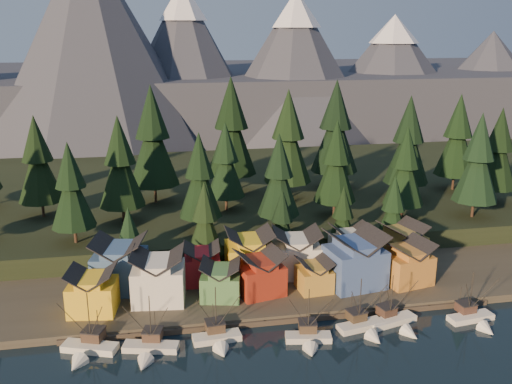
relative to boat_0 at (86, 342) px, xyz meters
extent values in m
plane|color=black|center=(34.69, -11.13, -2.21)|extent=(500.00, 500.00, 0.00)
cube|color=#383429|center=(34.69, 28.87, -1.46)|extent=(400.00, 50.00, 1.50)
cube|color=black|center=(34.69, 78.87, 0.79)|extent=(420.00, 100.00, 6.00)
cube|color=#41392E|center=(34.69, 5.37, -1.71)|extent=(80.00, 4.00, 1.00)
cube|color=#404452|center=(34.69, 228.87, 12.79)|extent=(560.00, 160.00, 30.00)
cone|color=#404452|center=(-10.31, 168.87, 42.79)|extent=(100.00, 100.00, 90.00)
cone|color=#404452|center=(29.69, 186.87, 33.79)|extent=(80.00, 80.00, 72.00)
cone|color=white|center=(29.69, 186.87, 61.15)|extent=(22.40, 22.40, 17.28)
cone|color=#404452|center=(79.69, 174.87, 31.79)|extent=(84.00, 84.00, 68.00)
cone|color=white|center=(79.69, 174.87, 57.63)|extent=(23.52, 23.52, 16.32)
cone|color=#404452|center=(134.69, 190.87, 26.79)|extent=(92.00, 92.00, 58.00)
cone|color=white|center=(134.69, 190.87, 48.83)|extent=(25.76, 25.76, 13.92)
cone|color=#404452|center=(194.69, 198.87, 22.79)|extent=(88.00, 88.00, 50.00)
cube|color=silver|center=(0.36, 0.99, -1.85)|extent=(9.68, 5.97, 1.62)
cone|color=silver|center=(-1.35, -3.76, -1.85)|extent=(3.92, 3.98, 3.04)
cube|color=black|center=(0.36, 0.99, -2.46)|extent=(9.91, 6.10, 0.35)
cube|color=#443224|center=(0.92, 2.57, -0.28)|extent=(4.08, 3.96, 1.82)
cube|color=#272525|center=(0.92, 2.57, 0.73)|extent=(4.34, 4.22, 0.20)
cylinder|color=black|center=(0.54, 1.51, 3.47)|extent=(0.18, 0.18, 9.12)
cylinder|color=black|center=(1.57, 4.36, 1.14)|extent=(0.14, 0.14, 4.46)
cube|color=beige|center=(10.36, -0.69, -1.87)|extent=(9.63, 4.96, 1.53)
cone|color=beige|center=(9.16, -5.61, -1.87)|extent=(3.53, 3.74, 2.86)
cube|color=black|center=(10.36, -0.69, -2.45)|extent=(9.86, 5.06, 0.33)
cube|color=#493427|center=(10.76, 0.95, -0.40)|extent=(3.64, 3.50, 1.72)
cube|color=#272525|center=(10.76, 0.95, 0.56)|extent=(3.87, 3.73, 0.19)
cylinder|color=black|center=(10.49, -0.15, 3.13)|extent=(0.17, 0.17, 8.58)
cylinder|color=black|center=(11.21, 2.80, 0.94)|extent=(0.13, 0.13, 4.20)
cube|color=silver|center=(21.58, 0.21, -1.87)|extent=(8.48, 3.58, 1.56)
cone|color=silver|center=(21.95, -4.31, -1.87)|extent=(3.14, 3.05, 2.92)
cube|color=black|center=(21.58, 0.21, -2.45)|extent=(8.68, 3.64, 0.34)
cube|color=#4A3827|center=(21.46, 1.72, -0.36)|extent=(3.34, 3.16, 1.75)
cube|color=#272525|center=(21.46, 1.72, 0.61)|extent=(3.55, 3.37, 0.19)
cylinder|color=black|center=(21.54, 0.72, 3.24)|extent=(0.18, 0.18, 8.76)
cylinder|color=black|center=(21.32, 3.43, 1.00)|extent=(0.14, 0.14, 4.28)
cube|color=beige|center=(37.08, -2.63, -1.88)|extent=(8.24, 4.06, 1.49)
cone|color=beige|center=(36.37, -6.90, -1.88)|extent=(3.21, 3.12, 2.80)
cube|color=black|center=(37.08, -2.63, -2.44)|extent=(8.43, 4.14, 0.33)
cube|color=#4B3A28|center=(37.32, -1.21, -0.43)|extent=(3.41, 3.25, 1.68)
cube|color=#272525|center=(37.32, -1.21, 0.50)|extent=(3.62, 3.47, 0.19)
cylinder|color=black|center=(37.16, -2.16, 3.02)|extent=(0.17, 0.17, 8.41)
cylinder|color=black|center=(37.59, 0.40, 0.87)|extent=(0.13, 0.13, 4.11)
cube|color=silver|center=(47.37, -0.53, -1.88)|extent=(8.98, 4.49, 1.50)
cone|color=silver|center=(48.32, -5.15, -1.88)|extent=(3.35, 3.44, 2.82)
cube|color=black|center=(47.37, -0.53, -2.44)|extent=(9.20, 4.58, 0.33)
cube|color=#473826|center=(47.06, 1.01, -0.42)|extent=(3.52, 3.37, 1.69)
cube|color=#272525|center=(47.06, 1.01, 0.52)|extent=(3.74, 3.59, 0.19)
cylinder|color=black|center=(47.27, -0.02, 3.06)|extent=(0.17, 0.17, 8.46)
cylinder|color=black|center=(46.70, 2.75, 0.90)|extent=(0.13, 0.13, 4.14)
cube|color=white|center=(53.68, 0.16, -1.89)|extent=(9.76, 5.17, 1.47)
cone|color=white|center=(55.06, -4.79, -1.89)|extent=(3.51, 3.82, 2.75)
cube|color=black|center=(53.68, 0.16, -2.44)|extent=(10.00, 5.27, 0.32)
cube|color=#442F24|center=(53.22, 1.81, -0.46)|extent=(3.57, 3.44, 1.65)
cube|color=#272525|center=(53.22, 1.81, 0.45)|extent=(3.79, 3.66, 0.18)
cylinder|color=black|center=(53.53, 0.71, 2.93)|extent=(0.17, 0.17, 8.26)
cylinder|color=black|center=(52.70, 3.68, 0.82)|extent=(0.13, 0.13, 4.04)
cube|color=white|center=(68.39, -1.39, -1.88)|extent=(8.86, 3.83, 1.48)
cone|color=white|center=(68.98, -6.07, -1.88)|extent=(3.13, 3.25, 2.78)
cube|color=black|center=(68.39, -1.39, -2.44)|extent=(9.08, 3.90, 0.32)
cube|color=#4C3328|center=(68.19, 0.16, -0.45)|extent=(3.29, 3.13, 1.67)
cube|color=#272525|center=(68.19, 0.16, 0.48)|extent=(3.50, 3.34, 0.19)
cylinder|color=black|center=(68.32, -0.87, 2.99)|extent=(0.17, 0.17, 8.35)
cylinder|color=black|center=(67.97, 1.93, 0.85)|extent=(0.13, 0.13, 4.08)
cube|color=yellow|center=(0.24, 12.11, 2.16)|extent=(9.33, 8.45, 5.74)
cube|color=yellow|center=(0.24, 12.11, 5.61)|extent=(5.59, 7.75, 1.17)
cube|color=silver|center=(12.25, 14.36, 2.79)|extent=(10.62, 9.68, 6.99)
cube|color=silver|center=(12.25, 14.36, 6.95)|extent=(6.27, 9.00, 1.36)
cube|color=#457740|center=(24.01, 13.43, 1.78)|extent=(8.76, 8.38, 4.98)
cube|color=#457740|center=(24.01, 13.43, 4.78)|extent=(5.45, 7.54, 1.05)
cube|color=maroon|center=(31.76, 13.84, 2.28)|extent=(9.91, 9.16, 5.97)
cube|color=maroon|center=(31.76, 13.84, 5.85)|extent=(6.16, 8.17, 1.19)
cube|color=#B6862E|center=(42.63, 13.18, 1.54)|extent=(6.77, 6.77, 4.50)
cube|color=#B6862E|center=(42.63, 13.18, 4.22)|extent=(3.94, 6.42, 0.89)
cube|color=#3D5891|center=(51.25, 13.84, 3.25)|extent=(12.08, 10.68, 7.92)
cube|color=#3D5891|center=(51.25, 13.84, 7.95)|extent=(7.27, 9.71, 1.51)
cube|color=#BE7B30|center=(62.10, 13.16, 2.35)|extent=(10.30, 9.44, 6.11)
cube|color=#BE7B30|center=(62.10, 13.16, 6.01)|extent=(6.36, 8.46, 1.25)
cube|color=#375784|center=(4.84, 20.81, 3.12)|extent=(11.35, 10.49, 7.66)
cube|color=#375784|center=(4.84, 20.81, 7.63)|extent=(6.97, 9.47, 1.39)
cube|color=maroon|center=(21.16, 20.99, 2.21)|extent=(7.66, 7.25, 5.83)
cube|color=maroon|center=(21.16, 20.99, 5.61)|extent=(4.44, 6.87, 1.01)
cube|color=yellow|center=(31.18, 22.05, 2.86)|extent=(9.52, 8.10, 7.14)
cube|color=yellow|center=(31.18, 22.05, 7.08)|extent=(5.24, 7.93, 1.34)
cube|color=silver|center=(41.02, 21.17, 2.71)|extent=(10.40, 8.85, 6.84)
cube|color=silver|center=(41.02, 21.17, 6.80)|extent=(6.04, 8.29, 1.36)
cube|color=beige|center=(54.05, 23.31, 2.51)|extent=(8.82, 7.97, 6.44)
cube|color=beige|center=(54.05, 23.31, 6.30)|extent=(5.09, 7.54, 1.16)
cube|color=olive|center=(65.00, 21.90, 2.72)|extent=(10.05, 9.66, 6.86)
cube|color=olive|center=(65.00, 21.90, 6.73)|extent=(6.32, 8.63, 1.19)
cylinder|color=#332319|center=(-15.31, 56.87, 6.05)|extent=(0.70, 0.70, 4.52)
cone|color=black|center=(-15.31, 56.87, 15.84)|extent=(11.04, 11.04, 15.56)
cone|color=black|center=(-15.31, 56.87, 23.87)|extent=(7.53, 7.53, 11.30)
cylinder|color=#332319|center=(-5.31, 36.87, 5.79)|extent=(0.70, 0.70, 4.00)
cone|color=black|center=(-5.31, 36.87, 14.45)|extent=(9.77, 9.77, 13.77)
cone|color=black|center=(-5.31, 36.87, 21.56)|extent=(6.66, 6.66, 10.00)
cylinder|color=#332319|center=(4.69, 48.87, 6.11)|extent=(0.70, 0.70, 4.63)
cone|color=black|center=(4.69, 48.87, 16.15)|extent=(11.33, 11.33, 15.96)
cone|color=black|center=(4.69, 48.87, 24.39)|extent=(7.72, 7.72, 11.58)
cylinder|color=#332319|center=(12.69, 63.87, 6.59)|extent=(0.70, 0.70, 5.60)
cone|color=black|center=(12.69, 63.87, 18.72)|extent=(13.68, 13.68, 19.28)
cone|color=black|center=(12.69, 63.87, 28.67)|extent=(9.33, 9.33, 14.00)
cylinder|color=#332319|center=(22.69, 38.87, 5.86)|extent=(0.70, 0.70, 4.13)
cone|color=black|center=(22.69, 38.87, 14.81)|extent=(10.10, 10.10, 14.23)
cone|color=black|center=(22.69, 38.87, 22.15)|extent=(6.88, 6.88, 10.33)
cylinder|color=#332319|center=(30.69, 53.87, 5.83)|extent=(0.70, 0.70, 4.07)
cone|color=black|center=(30.69, 53.87, 14.63)|extent=(9.94, 9.94, 14.00)
cone|color=black|center=(30.69, 53.87, 21.86)|extent=(6.78, 6.78, 10.16)
cylinder|color=#332319|center=(40.69, 36.87, 5.82)|extent=(0.70, 0.70, 4.05)
cone|color=black|center=(40.69, 36.87, 14.59)|extent=(9.90, 9.90, 13.95)
cone|color=black|center=(40.69, 36.87, 21.79)|extent=(6.75, 6.75, 10.12)
cylinder|color=#332319|center=(48.69, 60.87, 6.46)|extent=(0.70, 0.70, 5.33)
cone|color=black|center=(48.69, 60.87, 18.00)|extent=(13.03, 13.03, 18.35)
cone|color=black|center=(48.69, 60.87, 27.47)|extent=(8.88, 8.88, 13.32)
cylinder|color=#332319|center=(56.69, 43.87, 5.95)|extent=(0.70, 0.70, 4.32)
cone|color=black|center=(56.69, 43.87, 15.32)|extent=(10.57, 10.57, 14.90)
cone|color=black|center=(56.69, 43.87, 23.01)|extent=(7.21, 7.21, 10.81)
cylinder|color=#332319|center=(64.69, 68.87, 6.59)|extent=(0.70, 0.70, 5.59)
cone|color=black|center=(64.69, 68.87, 18.71)|extent=(13.67, 13.67, 19.27)
cone|color=black|center=(64.69, 68.87, 28.66)|extent=(9.32, 9.32, 13.99)
cylinder|color=#332319|center=(72.69, 38.87, 5.85)|extent=(0.70, 0.70, 4.11)
cone|color=black|center=(72.69, 38.87, 14.74)|extent=(10.04, 10.04, 14.15)
cone|color=black|center=(72.69, 38.87, 22.04)|extent=(6.84, 6.84, 10.27)
cylinder|color=#332319|center=(80.69, 54.87, 6.31)|extent=(0.70, 0.70, 5.03)
cone|color=black|center=(80.69, 54.87, 17.22)|extent=(12.30, 12.30, 17.34)
cone|color=black|center=(80.69, 54.87, 26.16)|extent=(8.39, 8.39, 12.58)
cylinder|color=#332319|center=(90.69, 36.87, 6.11)|extent=(0.70, 0.70, 4.63)
cone|color=black|center=(90.69, 36.87, 16.13)|extent=(11.31, 11.31, 15.94)
cone|color=black|center=(90.69, 36.87, 24.36)|extent=(7.71, 7.71, 11.57)
cylinder|color=#332319|center=(98.69, 60.87, 6.25)|extent=(0.70, 0.70, 4.92)
cone|color=black|center=(98.69, 60.87, 16.92)|extent=(12.04, 12.04, 16.96)
cone|color=black|center=(98.69, 60.87, 25.68)|extent=(8.21, 8.21, 12.31)
cylinder|color=#332319|center=(34.69, 70.87, 6.70)|extent=(0.70, 0.70, 5.81)
cone|color=black|center=(34.69, 70.87, 19.28)|extent=(14.20, 14.20, 20.01)
cone|color=black|center=(34.69, 70.87, 29.61)|extent=(9.68, 9.68, 14.52)
cylinder|color=#332319|center=(102.69, 46.87, 6.07)|extent=(0.70, 0.70, 4.55)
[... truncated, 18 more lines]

